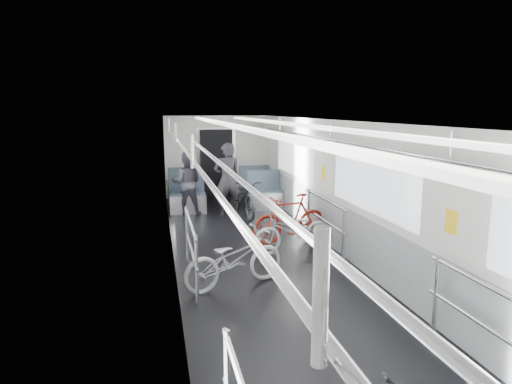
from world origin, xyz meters
The scene contains 7 objects.
car_shell centered at (0.00, 1.78, 1.13)m, with size 3.02×14.01×2.41m.
bike_left_far centered at (-0.67, -0.04, 0.43)m, with size 0.56×1.62×0.85m, color #A7A7AB.
bike_right_mid centered at (0.66, 1.34, 0.41)m, with size 0.55×1.56×0.82m, color #B2B2B7.
bike_right_far centered at (0.78, 1.94, 0.48)m, with size 0.45×1.61×0.97m, color maroon.
bike_aisle centered at (0.30, 4.31, 0.46)m, with size 0.61×1.75×0.92m, color black.
person_standing centered at (-0.07, 4.41, 0.90)m, with size 0.66×0.43×1.80m, color black.
person_seated centered at (-1.01, 4.89, 0.79)m, with size 0.77×0.60×1.57m, color #2C2A31.
Camera 1 is at (-1.74, -6.38, 2.61)m, focal length 32.00 mm.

